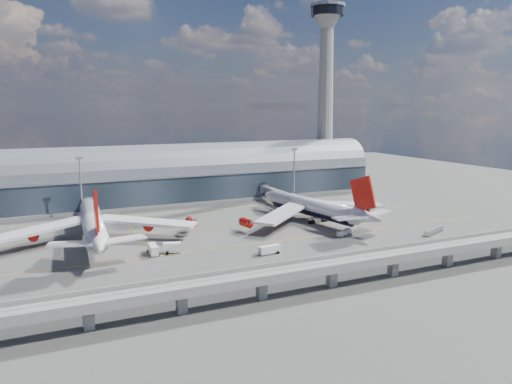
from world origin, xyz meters
name	(u,v)px	position (x,y,z in m)	size (l,w,h in m)	color
ground	(246,237)	(0.00, 0.00, 0.00)	(500.00, 500.00, 0.00)	#474744
taxi_lines	(224,223)	(0.00, 22.11, 0.01)	(200.00, 80.12, 0.01)	gold
terminal	(183,177)	(0.00, 77.99, 11.34)	(200.00, 30.00, 28.00)	#1E2933
control_tower	(325,96)	(85.00, 83.00, 51.64)	(19.00, 19.00, 103.00)	gray
guideway	(332,267)	(0.00, -55.00, 5.29)	(220.00, 8.50, 7.20)	gray
floodlight_mast_left	(81,186)	(-50.00, 55.00, 13.63)	(3.00, 0.70, 25.70)	gray
floodlight_mast_right	(294,173)	(50.00, 55.00, 13.63)	(3.00, 0.70, 25.70)	gray
airliner_left	(93,224)	(-50.59, 14.36, 6.68)	(73.06, 76.77, 23.38)	white
airliner_right	(314,207)	(34.44, 10.05, 5.78)	(66.98, 70.08, 22.30)	white
jet_bridge_left	(91,206)	(-46.91, 53.12, 5.18)	(4.40, 28.00, 7.25)	gray
jet_bridge_right	(275,193)	(37.62, 51.18, 5.18)	(4.40, 32.00, 7.25)	gray
service_truck_0	(153,249)	(-35.29, -7.50, 1.55)	(2.92, 7.38, 3.00)	silver
service_truck_1	(172,248)	(-29.44, -8.46, 1.66)	(6.15, 3.97, 3.29)	silver
service_truck_2	(270,249)	(-1.75, -22.46, 1.39)	(7.58, 3.00, 2.68)	silver
service_truck_3	(371,208)	(67.75, 16.51, 1.34)	(4.17, 5.77, 2.61)	silver
service_truck_4	(351,207)	(61.36, 22.78, 1.44)	(2.62, 5.00, 2.84)	silver
service_truck_5	(85,217)	(-49.45, 51.38, 1.35)	(5.06, 5.54, 2.63)	silver
cargo_train_0	(331,261)	(10.03, -39.46, 0.87)	(7.56, 3.48, 1.66)	gray
cargo_train_1	(434,231)	(64.29, -24.58, 0.95)	(13.24, 7.19, 1.82)	gray
cargo_train_2	(344,233)	(32.67, -13.33, 0.97)	(8.31, 4.84, 1.85)	gray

